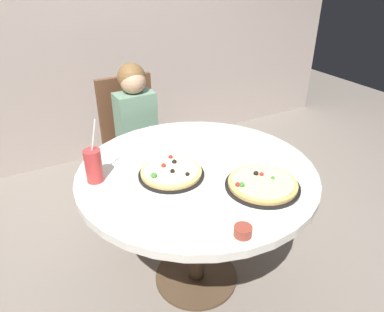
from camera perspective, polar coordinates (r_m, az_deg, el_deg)
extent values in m
plane|color=slate|center=(2.26, 0.65, -18.67)|extent=(8.00, 8.00, 0.00)
cylinder|color=silver|center=(1.79, 0.77, -2.65)|extent=(1.18, 1.18, 0.04)
cylinder|color=#4C3826|center=(2.00, 0.70, -11.59)|extent=(0.09, 0.09, 0.69)
cylinder|color=#4C3826|center=(2.25, 0.65, -18.50)|extent=(0.48, 0.48, 0.02)
cube|color=brown|center=(2.62, -8.62, 0.45)|extent=(0.41, 0.41, 0.04)
cube|color=brown|center=(2.67, -10.51, 6.96)|extent=(0.40, 0.05, 0.52)
cylinder|color=brown|center=(2.56, -10.32, -6.48)|extent=(0.04, 0.04, 0.41)
cylinder|color=brown|center=(2.66, -3.47, -4.45)|extent=(0.04, 0.04, 0.41)
cylinder|color=brown|center=(2.83, -12.78, -2.97)|extent=(0.04, 0.04, 0.41)
cylinder|color=brown|center=(2.93, -6.50, -1.26)|extent=(0.04, 0.04, 0.41)
cube|color=#3F4766|center=(2.60, -6.95, -4.98)|extent=(0.25, 0.33, 0.45)
cube|color=slate|center=(2.50, -8.85, 5.10)|extent=(0.26, 0.17, 0.44)
sphere|color=tan|center=(2.40, -9.39, 11.67)|extent=(0.17, 0.17, 0.17)
sphere|color=brown|center=(2.41, -9.61, 12.24)|extent=(0.18, 0.18, 0.18)
cylinder|color=black|center=(1.72, -3.29, -2.95)|extent=(0.32, 0.32, 0.01)
cylinder|color=#D8B266|center=(1.72, -3.31, -2.55)|extent=(0.29, 0.29, 0.02)
cylinder|color=beige|center=(1.71, -3.32, -2.24)|extent=(0.26, 0.26, 0.01)
sphere|color=beige|center=(1.68, -0.46, -2.61)|extent=(0.02, 0.02, 0.02)
sphere|color=#B2231E|center=(1.74, -4.53, -1.52)|extent=(0.02, 0.02, 0.02)
sphere|color=black|center=(1.76, -2.82, -0.92)|extent=(0.02, 0.02, 0.02)
sphere|color=black|center=(1.66, -0.73, -2.90)|extent=(0.02, 0.02, 0.02)
sphere|color=beige|center=(1.68, -6.60, -2.79)|extent=(0.03, 0.03, 0.03)
sphere|color=black|center=(1.69, -3.12, -2.42)|extent=(0.02, 0.02, 0.02)
sphere|color=#387F33|center=(1.66, -6.06, -3.13)|extent=(0.03, 0.03, 0.03)
sphere|color=#B2231E|center=(1.81, -3.43, -0.15)|extent=(0.02, 0.02, 0.02)
cylinder|color=black|center=(1.67, 11.11, -4.72)|extent=(0.34, 0.34, 0.01)
cylinder|color=tan|center=(1.66, 11.15, -4.32)|extent=(0.31, 0.31, 0.02)
cylinder|color=beige|center=(1.65, 11.19, -4.00)|extent=(0.28, 0.28, 0.01)
sphere|color=#387F33|center=(1.60, 7.91, -4.56)|extent=(0.03, 0.03, 0.03)
sphere|color=#387F33|center=(1.68, 12.70, -3.40)|extent=(0.02, 0.02, 0.02)
sphere|color=beige|center=(1.76, 12.53, -1.74)|extent=(0.03, 0.03, 0.03)
sphere|color=black|center=(1.69, 10.12, -2.74)|extent=(0.02, 0.02, 0.02)
sphere|color=#B2231E|center=(1.60, 7.27, -4.54)|extent=(0.02, 0.02, 0.02)
sphere|color=#B2231E|center=(1.69, 10.99, -2.87)|extent=(0.02, 0.02, 0.02)
cylinder|color=#B73333|center=(1.71, -15.35, -1.50)|extent=(0.08, 0.08, 0.16)
cylinder|color=white|center=(1.66, -15.48, 2.13)|extent=(0.05, 0.01, 0.22)
cylinder|color=brown|center=(1.38, 8.08, -11.73)|extent=(0.07, 0.07, 0.04)
cylinder|color=white|center=(2.16, 2.06, 3.98)|extent=(0.18, 0.18, 0.01)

